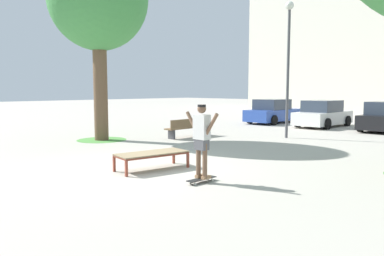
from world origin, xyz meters
The scene contains 9 objects.
ground_plane centered at (0.00, 0.00, 0.00)m, with size 120.00×120.00×0.00m, color #B2AA9E.
skate_box centered at (0.41, 0.08, 0.41)m, with size 1.04×1.99×0.46m.
skateboard centered at (2.31, 0.00, 0.08)m, with size 0.21×0.80×0.09m.
skater centered at (2.31, 0.00, 1.07)m, with size 1.00×0.28×1.69m.
grass_patch_near_left centered at (-5.68, 2.29, 0.00)m, with size 2.06×2.06×0.01m, color #519342.
car_blue centered at (-5.08, 14.24, 0.69)m, with size 1.99×4.24×1.50m.
car_white centered at (-1.74, 14.19, 0.69)m, with size 1.94×4.21×1.50m.
park_bench centered at (-3.77, 5.50, 0.45)m, with size 0.51×2.41×0.83m.
light_post centered at (-0.57, 8.41, 3.83)m, with size 0.36×0.36×5.83m.
Camera 1 is at (8.15, -6.12, 2.13)m, focal length 35.33 mm.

